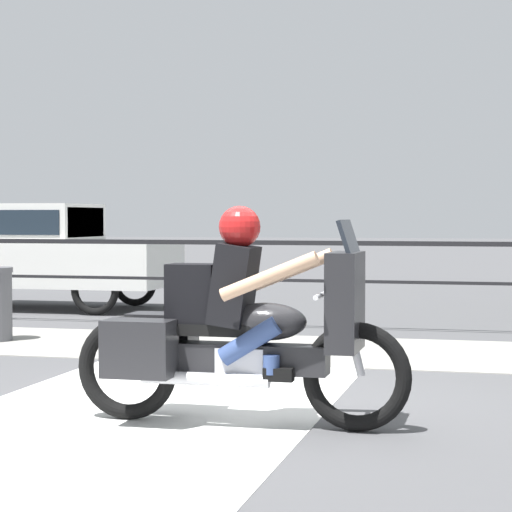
% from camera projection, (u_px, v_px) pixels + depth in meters
% --- Properties ---
extents(ground_plane, '(120.00, 120.00, 0.00)m').
position_uv_depth(ground_plane, '(245.00, 410.00, 7.49)').
color(ground_plane, '#4C4C4F').
extents(sidewalk_band, '(44.00, 2.40, 0.01)m').
position_uv_depth(sidewalk_band, '(324.00, 350.00, 10.79)').
color(sidewalk_band, '#99968E').
rests_on(sidewalk_band, ground).
extents(crosswalk_band, '(2.66, 6.00, 0.01)m').
position_uv_depth(crosswalk_band, '(146.00, 410.00, 7.47)').
color(crosswalk_band, silver).
rests_on(crosswalk_band, ground).
extents(fence_railing, '(36.00, 0.05, 1.14)m').
position_uv_depth(fence_railing, '(351.00, 260.00, 12.64)').
color(fence_railing, black).
rests_on(fence_railing, ground).
extents(motorcycle, '(2.39, 0.76, 1.53)m').
position_uv_depth(motorcycle, '(236.00, 329.00, 6.91)').
color(motorcycle, black).
rests_on(motorcycle, ground).
extents(parked_car, '(4.38, 1.76, 1.65)m').
position_uv_depth(parked_car, '(29.00, 248.00, 15.72)').
color(parked_car, silver).
rests_on(parked_car, ground).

